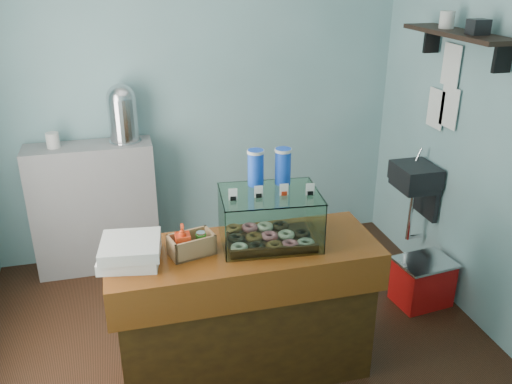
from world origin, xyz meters
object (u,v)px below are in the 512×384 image
object	(u,v)px
coffee_urn	(122,112)
display_case	(269,213)
counter	(244,310)
red_cooler	(422,281)

from	to	relation	value
coffee_urn	display_case	bearing A→B (deg)	-63.11
counter	display_case	xyz separation A→B (m)	(0.17, 0.07, 0.61)
red_cooler	coffee_urn	bearing A→B (deg)	143.38
red_cooler	display_case	bearing A→B (deg)	-173.12
counter	coffee_urn	world-z (taller)	coffee_urn
display_case	red_cooler	xyz separation A→B (m)	(1.32, 0.32, -0.89)
counter	red_cooler	bearing A→B (deg)	14.51
display_case	coffee_urn	size ratio (longest dim) A/B	1.31
coffee_urn	red_cooler	distance (m)	2.68
counter	red_cooler	distance (m)	1.57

